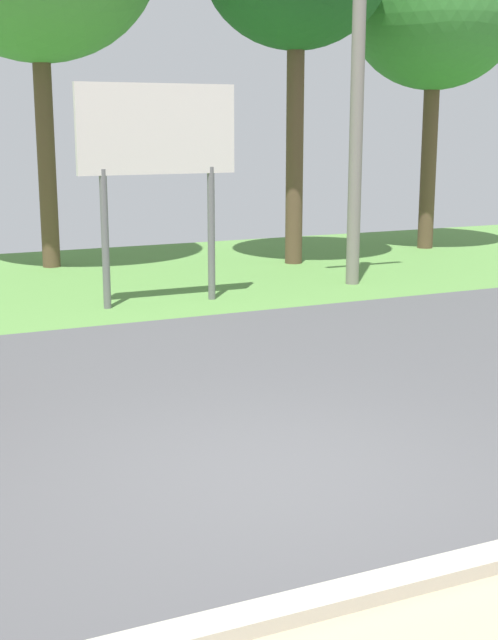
# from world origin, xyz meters

# --- Properties ---
(ground_plane) EXTENTS (40.00, 22.00, 0.20)m
(ground_plane) POSITION_xyz_m (0.00, 2.95, -0.05)
(ground_plane) COLOR #4C4C4F
(utility_pole) EXTENTS (1.80, 0.24, 6.13)m
(utility_pole) POSITION_xyz_m (5.22, 7.43, 3.24)
(utility_pole) COLOR gray
(utility_pole) RESTS_ON ground_plane
(roadside_billboard) EXTENTS (2.60, 0.12, 3.50)m
(roadside_billboard) POSITION_xyz_m (1.41, 7.16, 2.55)
(roadside_billboard) COLOR slate
(roadside_billboard) RESTS_ON ground_plane
(tree_right_mid) EXTENTS (3.85, 3.85, 7.14)m
(tree_right_mid) POSITION_xyz_m (9.27, 10.84, 5.35)
(tree_right_mid) COLOR brown
(tree_right_mid) RESTS_ON ground_plane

